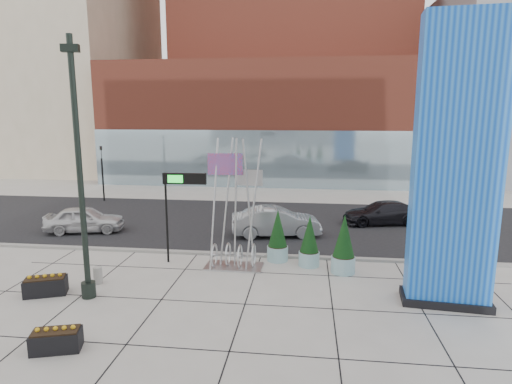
# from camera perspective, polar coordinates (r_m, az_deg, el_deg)

# --- Properties ---
(ground) EXTENTS (160.00, 160.00, 0.00)m
(ground) POSITION_cam_1_polar(r_m,az_deg,el_deg) (16.37, -4.51, -13.02)
(ground) COLOR #9E9991
(ground) RESTS_ON ground
(street_asphalt) EXTENTS (80.00, 12.00, 0.02)m
(street_asphalt) POSITION_cam_1_polar(r_m,az_deg,el_deg) (25.72, -0.11, -4.11)
(street_asphalt) COLOR black
(street_asphalt) RESTS_ON ground
(curb_edge) EXTENTS (80.00, 0.30, 0.12)m
(curb_edge) POSITION_cam_1_polar(r_m,az_deg,el_deg) (20.02, -2.24, -8.32)
(curb_edge) COLOR gray
(curb_edge) RESTS_ON ground
(tower_podium) EXTENTS (34.00, 10.00, 11.00)m
(tower_podium) POSITION_cam_1_polar(r_m,az_deg,el_deg) (41.75, 4.16, 9.17)
(tower_podium) COLOR #953D2B
(tower_podium) RESTS_ON ground
(tower_glass_front) EXTENTS (34.00, 0.60, 5.00)m
(tower_glass_front) POSITION_cam_1_polar(r_m,az_deg,el_deg) (37.16, 3.73, 4.36)
(tower_glass_front) COLOR #8CA5B2
(tower_glass_front) RESTS_ON ground
(building_beige_left) EXTENTS (18.00, 20.00, 34.00)m
(building_beige_left) POSITION_cam_1_polar(r_m,az_deg,el_deg) (57.64, -25.11, 20.14)
(building_beige_left) COLOR tan
(building_beige_left) RESTS_ON ground
(blue_pylon) EXTENTS (3.02, 1.57, 9.68)m
(blue_pylon) POSITION_cam_1_polar(r_m,az_deg,el_deg) (15.50, 25.10, 2.64)
(blue_pylon) COLOR blue
(blue_pylon) RESTS_ON ground
(lamp_post) EXTENTS (0.60, 0.50, 9.04)m
(lamp_post) POSITION_cam_1_polar(r_m,az_deg,el_deg) (15.88, -22.24, -0.54)
(lamp_post) COLOR black
(lamp_post) RESTS_ON ground
(public_art_sculpture) EXTENTS (2.47, 1.28, 5.55)m
(public_art_sculpture) POSITION_cam_1_polar(r_m,az_deg,el_deg) (18.19, -2.93, -5.67)
(public_art_sculpture) COLOR #B9BBBE
(public_art_sculpture) RESTS_ON ground
(concrete_bollard) EXTENTS (0.34, 0.34, 0.66)m
(concrete_bollard) POSITION_cam_1_polar(r_m,az_deg,el_deg) (17.95, -20.32, -10.37)
(concrete_bollard) COLOR gray
(concrete_bollard) RESTS_ON ground
(overhead_street_sign) EXTENTS (1.88, 0.23, 3.99)m
(overhead_street_sign) POSITION_cam_1_polar(r_m,az_deg,el_deg) (18.56, -10.00, 0.75)
(overhead_street_sign) COLOR black
(overhead_street_sign) RESTS_ON ground
(round_planter_east) EXTENTS (0.99, 0.99, 2.47)m
(round_planter_east) POSITION_cam_1_polar(r_m,az_deg,el_deg) (18.03, 11.63, -6.99)
(round_planter_east) COLOR #8EB9BF
(round_planter_east) RESTS_ON ground
(round_planter_mid) EXTENTS (0.89, 0.89, 2.23)m
(round_planter_mid) POSITION_cam_1_polar(r_m,az_deg,el_deg) (18.61, 7.13, -6.65)
(round_planter_mid) COLOR #8EB9BF
(round_planter_mid) RESTS_ON ground
(round_planter_west) EXTENTS (0.94, 0.94, 2.34)m
(round_planter_west) POSITION_cam_1_polar(r_m,az_deg,el_deg) (19.12, 2.91, -5.94)
(round_planter_west) COLOR #8EB9BF
(round_planter_west) RESTS_ON ground
(box_planter_north) EXTENTS (1.59, 1.18, 0.79)m
(box_planter_north) POSITION_cam_1_polar(r_m,az_deg,el_deg) (17.66, -26.24, -11.06)
(box_planter_north) COLOR black
(box_planter_north) RESTS_ON ground
(box_planter_south) EXTENTS (1.44, 1.00, 0.72)m
(box_planter_south) POSITION_cam_1_polar(r_m,az_deg,el_deg) (13.77, -25.08, -17.36)
(box_planter_south) COLOR black
(box_planter_south) RESTS_ON ground
(car_white_west) EXTENTS (4.44, 2.59, 1.42)m
(car_white_west) POSITION_cam_1_polar(r_m,az_deg,el_deg) (25.44, -21.88, -3.44)
(car_white_west) COLOR silver
(car_white_west) RESTS_ON ground
(car_silver_mid) EXTENTS (4.93, 2.48, 1.55)m
(car_silver_mid) POSITION_cam_1_polar(r_m,az_deg,el_deg) (22.88, 2.67, -4.01)
(car_silver_mid) COLOR #929599
(car_silver_mid) RESTS_ON ground
(car_dark_east) EXTENTS (4.87, 2.76, 1.33)m
(car_dark_east) POSITION_cam_1_polar(r_m,az_deg,el_deg) (26.40, 16.44, -2.70)
(car_dark_east) COLOR black
(car_dark_east) RESTS_ON ground
(traffic_signal) EXTENTS (0.15, 0.18, 4.10)m
(traffic_signal) POSITION_cam_1_polar(r_m,az_deg,el_deg) (33.55, -19.81, 2.72)
(traffic_signal) COLOR black
(traffic_signal) RESTS_ON ground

